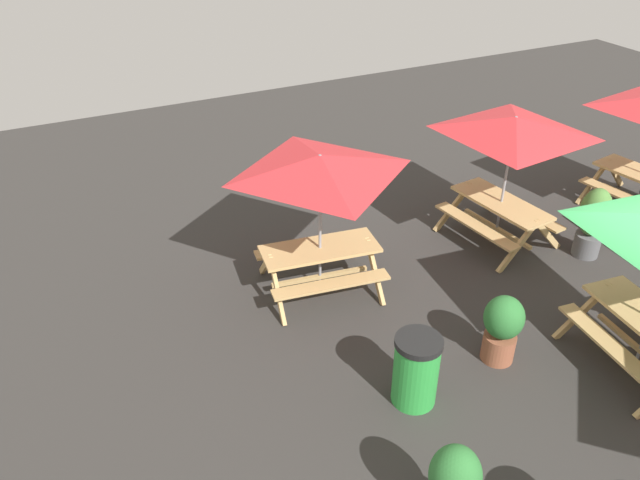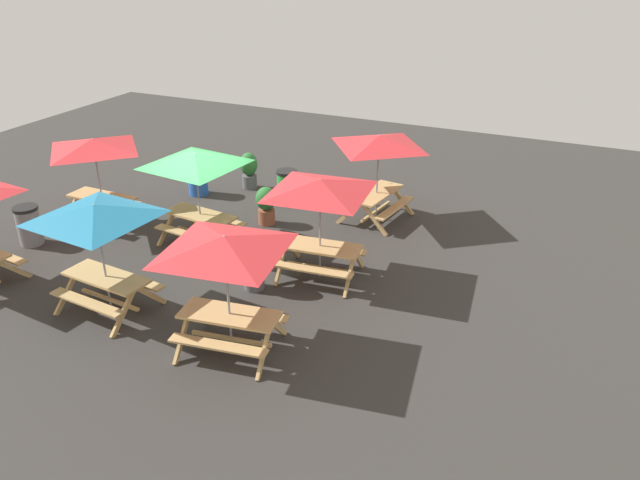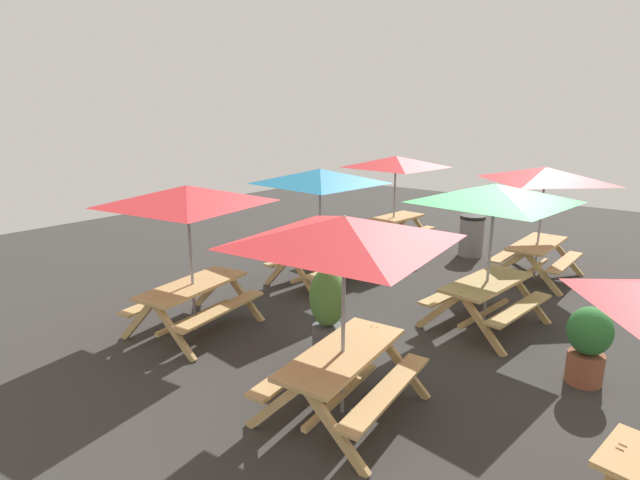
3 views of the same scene
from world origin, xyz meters
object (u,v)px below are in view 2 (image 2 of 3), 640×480
object	(u,v)px
picnic_table_0	(96,220)
potted_plant_2	(249,169)
picnic_table_2	(320,193)
picnic_table_4	(196,166)
potted_plant_0	(266,204)
trash_bin_blue	(198,178)
potted_plant_1	(253,260)
picnic_table_1	(378,147)
trash_bin_green	(287,187)
picnic_table_3	(225,252)
picnic_table_5	(94,151)
trash_bin_gray	(29,225)

from	to	relation	value
picnic_table_0	potted_plant_2	xyz separation A→B (m)	(-0.87, 7.07, -1.40)
picnic_table_2	picnic_table_4	distance (m)	3.38
potted_plant_0	trash_bin_blue	bearing A→B (deg)	160.42
picnic_table_2	picnic_table_4	bearing A→B (deg)	167.78
potted_plant_1	potted_plant_2	distance (m)	6.00
picnic_table_1	potted_plant_0	bearing A→B (deg)	128.39
trash_bin_green	potted_plant_0	distance (m)	1.45
picnic_table_3	picnic_table_4	size ratio (longest dim) A/B	1.00
picnic_table_5	potted_plant_0	distance (m)	4.49
picnic_table_4	trash_bin_blue	size ratio (longest dim) A/B	2.87
picnic_table_3	picnic_table_2	bearing A→B (deg)	75.31
trash_bin_blue	potted_plant_0	bearing A→B (deg)	-19.58
picnic_table_4	trash_bin_blue	xyz separation A→B (m)	(-1.92, 2.65, -1.49)
potted_plant_0	picnic_table_1	bearing A→B (deg)	30.16
picnic_table_3	potted_plant_2	xyz separation A→B (m)	(-3.83, 7.22, -1.40)
trash_bin_green	trash_bin_gray	distance (m)	6.68
trash_bin_green	potted_plant_2	distance (m)	1.72
picnic_table_2	trash_bin_gray	xyz separation A→B (m)	(-7.13, -1.43, -1.49)
picnic_table_2	potted_plant_1	bearing A→B (deg)	-141.63
potted_plant_2	potted_plant_1	bearing A→B (deg)	-58.82
picnic_table_1	picnic_table_4	xyz separation A→B (m)	(-3.42, -3.10, 0.00)
trash_bin_gray	potted_plant_0	distance (m)	5.81
picnic_table_2	trash_bin_gray	size ratio (longest dim) A/B	2.87
picnic_table_5	potted_plant_0	xyz separation A→B (m)	(3.89, 1.73, -1.44)
picnic_table_3	trash_bin_gray	world-z (taller)	picnic_table_3
picnic_table_0	trash_bin_green	xyz separation A→B (m)	(0.72, 6.44, -1.49)
trash_bin_green	trash_bin_gray	size ratio (longest dim) A/B	1.00
picnic_table_1	trash_bin_gray	bearing A→B (deg)	132.50
picnic_table_3	potted_plant_1	size ratio (longest dim) A/B	2.22
picnic_table_1	trash_bin_blue	xyz separation A→B (m)	(-5.34, -0.45, -1.49)
picnic_table_1	picnic_table_2	size ratio (longest dim) A/B	0.83
potted_plant_1	picnic_table_1	bearing A→B (deg)	75.96
picnic_table_0	potted_plant_0	xyz separation A→B (m)	(0.85, 4.99, -1.44)
picnic_table_3	trash_bin_green	distance (m)	7.11
picnic_table_1	trash_bin_blue	bearing A→B (deg)	103.08
picnic_table_3	trash_bin_blue	distance (m)	8.02
picnic_table_4	picnic_table_5	world-z (taller)	same
picnic_table_1	trash_bin_green	size ratio (longest dim) A/B	2.38
picnic_table_3	trash_bin_blue	size ratio (longest dim) A/B	2.86
picnic_table_2	potted_plant_2	world-z (taller)	picnic_table_2
potted_plant_0	potted_plant_1	xyz separation A→B (m)	(1.38, -3.06, 0.12)
picnic_table_2	potted_plant_0	distance (m)	3.48
picnic_table_0	picnic_table_4	xyz separation A→B (m)	(-0.05, 3.35, 0.00)
picnic_table_1	potted_plant_2	size ratio (longest dim) A/B	2.14
picnic_table_2	picnic_table_3	xyz separation A→B (m)	(-0.35, -3.14, 0.00)
trash_bin_green	picnic_table_5	bearing A→B (deg)	-139.83
picnic_table_2	trash_bin_green	size ratio (longest dim) A/B	2.87
picnic_table_3	potted_plant_0	bearing A→B (deg)	103.89
trash_bin_blue	picnic_table_1	bearing A→B (deg)	4.85
picnic_table_0	trash_bin_blue	world-z (taller)	picnic_table_0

